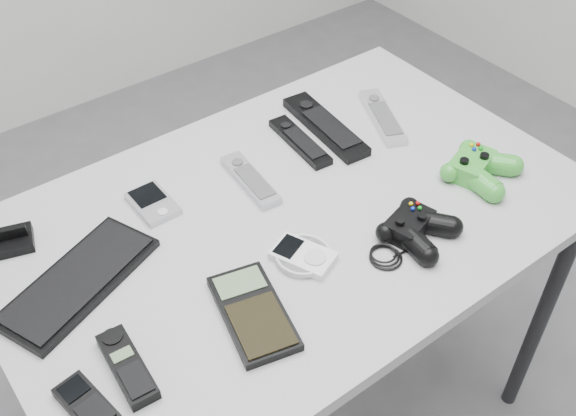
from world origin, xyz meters
TOP-DOWN VIEW (x-y plane):
  - floor at (0.00, 0.00)m, footprint 3.50×3.50m
  - desk at (-0.10, 0.03)m, footprint 1.13×0.72m
  - pda_keyboard at (-0.50, 0.10)m, footprint 0.31×0.22m
  - dock_bracket at (-0.55, 0.26)m, footprint 0.09×0.09m
  - pda at (-0.30, 0.20)m, footprint 0.07×0.11m
  - remote_silver_a at (-0.11, 0.14)m, footprint 0.06×0.18m
  - remote_black_a at (0.05, 0.18)m, footprint 0.06×0.19m
  - remote_black_b at (0.12, 0.19)m, footprint 0.08×0.26m
  - remote_silver_b at (0.25, 0.14)m, footprint 0.13×0.20m
  - mobile_phone at (-0.59, -0.13)m, footprint 0.07×0.12m
  - cordless_handset at (-0.51, -0.11)m, footprint 0.06×0.15m
  - calculator at (-0.30, -0.13)m, footprint 0.14×0.21m
  - mp3_player at (-0.15, -0.08)m, footprint 0.14×0.14m
  - controller_black at (0.05, -0.16)m, footprint 0.25×0.19m
  - controller_green at (0.27, -0.11)m, footprint 0.18×0.19m

SIDE VIEW (x-z plane):
  - floor at x=0.00m, z-range 0.00..0.00m
  - desk at x=-0.10m, z-range 0.31..1.07m
  - pda at x=-0.30m, z-range 0.75..0.77m
  - pda_keyboard at x=-0.50m, z-range 0.75..0.77m
  - mobile_phone at x=-0.59m, z-range 0.75..0.77m
  - remote_black_a at x=0.05m, z-range 0.75..0.77m
  - calculator at x=-0.30m, z-range 0.75..0.77m
  - remote_silver_a at x=-0.11m, z-range 0.75..0.77m
  - mp3_player at x=-0.15m, z-range 0.75..0.77m
  - remote_silver_b at x=0.25m, z-range 0.75..0.77m
  - cordless_handset at x=-0.51m, z-range 0.75..0.78m
  - remote_black_b at x=0.12m, z-range 0.75..0.78m
  - dock_bracket at x=-0.55m, z-range 0.75..0.79m
  - controller_black at x=0.05m, z-range 0.75..0.80m
  - controller_green at x=0.27m, z-range 0.75..0.80m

